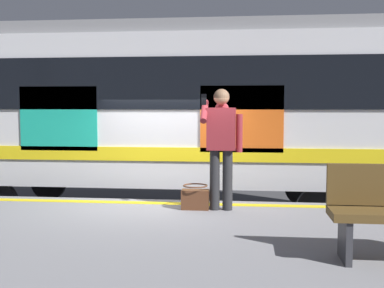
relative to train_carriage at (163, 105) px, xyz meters
name	(u,v)px	position (x,y,z in m)	size (l,w,h in m)	color
ground_plane	(166,258)	(-0.43, 2.33, -2.41)	(26.33, 26.33, 0.00)	#3D3D3F
platform	(131,283)	(-0.43, 4.68, -1.94)	(17.55, 4.68, 0.93)	gray
safety_line	(162,203)	(-0.43, 2.63, -1.48)	(17.20, 0.16, 0.01)	yellow
track_rail_near	(180,227)	(-0.43, 0.71, -2.33)	(22.82, 0.08, 0.16)	slate
track_rail_far	(188,211)	(-0.43, -0.72, -2.33)	(22.82, 0.08, 0.16)	slate
train_carriage	(163,105)	(0.00, 0.00, 0.00)	(9.16, 3.06, 3.74)	silver
passenger	(221,139)	(-1.33, 2.97, -0.48)	(0.57, 0.55, 1.70)	#262628
handbag	(195,198)	(-0.97, 2.99, -1.32)	(0.39, 0.35, 0.35)	#59331E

